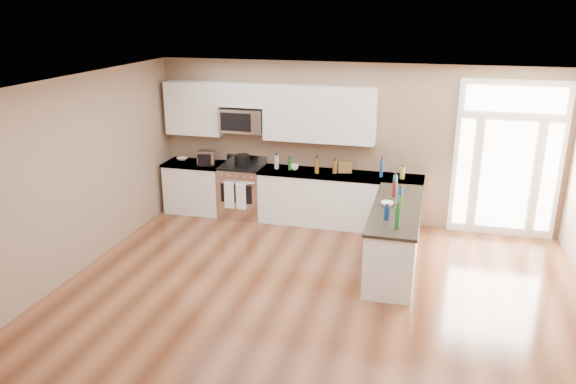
{
  "coord_description": "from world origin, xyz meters",
  "views": [
    {
      "loc": [
        1.37,
        -5.51,
        3.71
      ],
      "look_at": [
        -0.63,
        2.0,
        1.11
      ],
      "focal_mm": 35.0,
      "sensor_mm": 36.0,
      "label": 1
    }
  ],
  "objects_px": {
    "kitchen_range": "(242,190)",
    "stockpot": "(242,160)",
    "peninsula_cabinet": "(395,239)",
    "toaster_oven": "(207,158)"
  },
  "relations": [
    {
      "from": "peninsula_cabinet",
      "to": "stockpot",
      "type": "height_order",
      "value": "stockpot"
    },
    {
      "from": "peninsula_cabinet",
      "to": "kitchen_range",
      "type": "bearing_deg",
      "value": 153.27
    },
    {
      "from": "kitchen_range",
      "to": "stockpot",
      "type": "height_order",
      "value": "stockpot"
    },
    {
      "from": "peninsula_cabinet",
      "to": "toaster_oven",
      "type": "xyz_separation_m",
      "value": [
        -3.51,
        1.37,
        0.64
      ]
    },
    {
      "from": "kitchen_range",
      "to": "toaster_oven",
      "type": "relative_size",
      "value": 3.43
    },
    {
      "from": "toaster_oven",
      "to": "kitchen_range",
      "type": "bearing_deg",
      "value": -1.93
    },
    {
      "from": "toaster_oven",
      "to": "stockpot",
      "type": "bearing_deg",
      "value": -0.35
    },
    {
      "from": "peninsula_cabinet",
      "to": "stockpot",
      "type": "distance_m",
      "value": 3.28
    },
    {
      "from": "stockpot",
      "to": "kitchen_range",
      "type": "bearing_deg",
      "value": -103.25
    },
    {
      "from": "kitchen_range",
      "to": "stockpot",
      "type": "xyz_separation_m",
      "value": [
        0.0,
        0.02,
        0.58
      ]
    }
  ]
}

